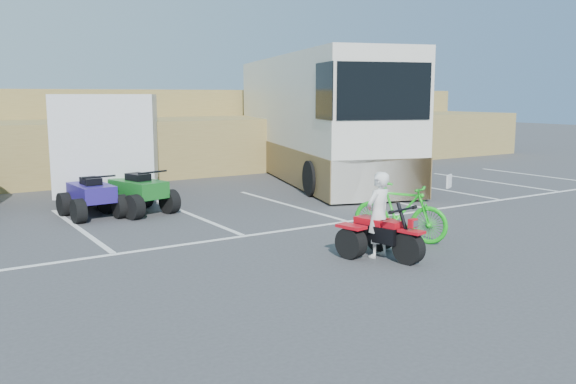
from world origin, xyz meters
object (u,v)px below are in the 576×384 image
rv_motorhome (316,126)px  quad_atv_blue (93,217)px  cargo_trailer (113,140)px  red_trike_atv (384,258)px  rider (378,215)px  quad_atv_green (139,213)px  green_dirt_bike (400,212)px

rv_motorhome → quad_atv_blue: size_ratio=7.24×
cargo_trailer → red_trike_atv: bearing=-58.5°
cargo_trailer → rv_motorhome: rv_motorhome is taller
rider → quad_atv_green: 6.71m
rv_motorhome → rider: bearing=-102.1°
quad_atv_blue → cargo_trailer: bearing=61.5°
red_trike_atv → green_dirt_bike: size_ratio=0.77×
rider → quad_atv_blue: size_ratio=0.94×
quad_atv_blue → quad_atv_green: bearing=-11.6°
red_trike_atv → quad_atv_blue: (-3.37, 6.58, 0.00)m
red_trike_atv → quad_atv_green: quad_atv_green is taller
red_trike_atv → green_dirt_bike: bearing=24.8°
rider → rv_motorhome: (5.34, 9.49, 1.02)m
cargo_trailer → quad_atv_blue: cargo_trailer is taller
cargo_trailer → quad_atv_green: size_ratio=3.95×
green_dirt_bike → rv_motorhome: (4.16, 8.79, 1.21)m
quad_atv_blue → rider: bearing=-66.2°
quad_atv_green → rider: bearing=-85.2°
red_trike_atv → cargo_trailer: size_ratio=0.22×
green_dirt_bike → rv_motorhome: 9.80m
rider → cargo_trailer: cargo_trailer is taller
green_dirt_bike → quad_atv_blue: green_dirt_bike is taller
red_trike_atv → quad_atv_blue: quad_atv_blue is taller
cargo_trailer → rv_motorhome: bearing=18.2°
red_trike_atv → green_dirt_bike: 1.55m
quad_atv_green → green_dirt_bike: bearing=-73.3°
red_trike_atv → rv_motorhome: bearing=49.4°
cargo_trailer → rv_motorhome: (7.06, -0.43, 0.22)m
green_dirt_bike → cargo_trailer: (-2.90, 9.22, 0.99)m
rider → green_dirt_bike: rider is taller
rider → quad_atv_green: size_ratio=0.91×
green_dirt_bike → quad_atv_green: bearing=94.2°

